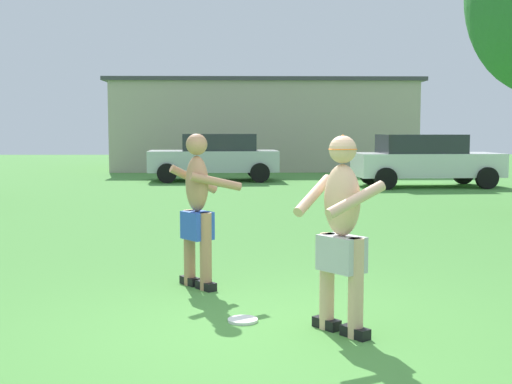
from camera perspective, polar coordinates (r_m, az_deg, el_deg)
The scene contains 7 objects.
ground_plane at distance 5.86m, azimuth 0.81°, elevation -11.96°, with size 80.00×80.00×0.00m, color #4C8E3D.
player_with_cap at distance 5.72m, azimuth 7.26°, elevation -2.80°, with size 0.77×0.81×1.70m.
player_in_blue at distance 7.37m, azimuth -4.98°, elevation -1.31°, with size 0.83×0.64×1.70m.
frisbee at distance 6.21m, azimuth -1.13°, elevation -10.83°, with size 0.27×0.27×0.03m, color white.
car_white_near_post at distance 20.89m, azimuth 14.18°, elevation 2.70°, with size 4.40×2.23×1.58m.
car_silver_mid_lot at distance 22.64m, azimuth -3.52°, elevation 3.04°, with size 4.39×2.21×1.58m.
outbuilding_behind_lot at distance 29.82m, azimuth 0.56°, elevation 5.71°, with size 12.92×6.37×3.81m.
Camera 1 is at (-0.20, -5.59, 1.75)m, focal length 47.05 mm.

